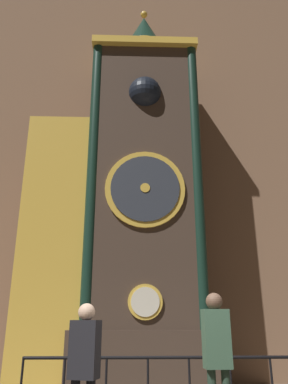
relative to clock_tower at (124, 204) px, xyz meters
name	(u,v)px	position (x,y,z in m)	size (l,w,h in m)	color
cathedral_back_wall	(155,147)	(0.84, 1.27, 2.15)	(24.00, 0.32, 12.59)	#846047
clock_tower	(124,204)	(0.00, 0.00, 0.00)	(4.43, 1.85, 10.13)	#423328
visitor_near	(84,360)	(-0.36, -3.82, -3.14)	(0.39, 0.31, 1.65)	black
visitor_far	(217,349)	(1.31, -3.53, -3.04)	(0.35, 0.24, 1.80)	#213427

